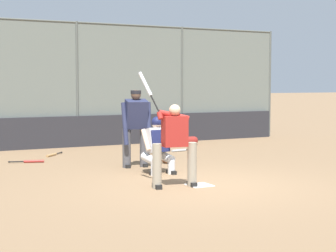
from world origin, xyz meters
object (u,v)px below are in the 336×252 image
object	(u,v)px
umpire_home	(136,126)
equipment_bag_dugout_side	(181,141)
spare_bat_by_padding	(31,161)
spare_bat_third_base_side	(181,150)
batter_at_plate	(174,142)
spare_bat_near_backstop	(53,155)
fielding_glove_on_dirt	(168,161)
catcher_behind_plate	(159,144)

from	to	relation	value
umpire_home	equipment_bag_dugout_side	bearing A→B (deg)	-124.69
spare_bat_by_padding	spare_bat_third_base_side	world-z (taller)	same
batter_at_plate	spare_bat_near_backstop	size ratio (longest dim) A/B	3.21
batter_at_plate	fielding_glove_on_dirt	world-z (taller)	batter_at_plate
batter_at_plate	umpire_home	bearing A→B (deg)	-90.34
fielding_glove_on_dirt	spare_bat_by_padding	bearing A→B (deg)	-27.75
umpire_home	spare_bat_by_padding	xyz separation A→B (m)	(1.95, -1.82, -0.91)
catcher_behind_plate	fielding_glove_on_dirt	world-z (taller)	catcher_behind_plate
catcher_behind_plate	fielding_glove_on_dirt	distance (m)	1.71
batter_at_plate	equipment_bag_dugout_side	xyz separation A→B (m)	(-3.41, -6.09, -0.70)
catcher_behind_plate	spare_bat_third_base_side	bearing A→B (deg)	-130.28
batter_at_plate	spare_bat_near_backstop	bearing A→B (deg)	-74.03
spare_bat_by_padding	fielding_glove_on_dirt	world-z (taller)	fielding_glove_on_dirt
batter_at_plate	equipment_bag_dugout_side	size ratio (longest dim) A/B	1.80
spare_bat_near_backstop	catcher_behind_plate	bearing A→B (deg)	59.87
catcher_behind_plate	spare_bat_by_padding	size ratio (longest dim) A/B	1.48
umpire_home	spare_bat_near_backstop	world-z (taller)	umpire_home
spare_bat_near_backstop	spare_bat_by_padding	xyz separation A→B (m)	(0.80, 1.01, 0.00)
spare_bat_near_backstop	equipment_bag_dugout_side	size ratio (longest dim) A/B	0.56
equipment_bag_dugout_side	fielding_glove_on_dirt	bearing A→B (deg)	57.19
batter_at_plate	spare_bat_third_base_side	size ratio (longest dim) A/B	2.62
catcher_behind_plate	equipment_bag_dugout_side	world-z (taller)	catcher_behind_plate
umpire_home	equipment_bag_dugout_side	size ratio (longest dim) A/B	1.49
umpire_home	spare_bat_near_backstop	size ratio (longest dim) A/B	2.67
umpire_home	equipment_bag_dugout_side	world-z (taller)	umpire_home
umpire_home	spare_bat_near_backstop	xyz separation A→B (m)	(1.15, -2.83, -0.91)
catcher_behind_plate	umpire_home	size ratio (longest dim) A/B	0.69
spare_bat_near_backstop	spare_bat_by_padding	distance (m)	1.29
umpire_home	equipment_bag_dugout_side	distance (m)	4.75
spare_bat_by_padding	fielding_glove_on_dirt	xyz separation A→B (m)	(-2.90, 1.53, 0.03)
spare_bat_by_padding	equipment_bag_dugout_side	xyz separation A→B (m)	(-5.00, -1.73, 0.10)
umpire_home	spare_bat_third_base_side	world-z (taller)	umpire_home
spare_bat_near_backstop	spare_bat_by_padding	world-z (taller)	same
fielding_glove_on_dirt	spare_bat_third_base_side	bearing A→B (deg)	-125.85
catcher_behind_plate	spare_bat_near_backstop	size ratio (longest dim) A/B	1.83
spare_bat_near_backstop	fielding_glove_on_dirt	distance (m)	3.30
batter_at_plate	spare_bat_third_base_side	distance (m)	5.47
umpire_home	spare_bat_by_padding	bearing A→B (deg)	-36.94
fielding_glove_on_dirt	equipment_bag_dugout_side	size ratio (longest dim) A/B	0.28
catcher_behind_plate	equipment_bag_dugout_side	xyz separation A→B (m)	(-2.99, -4.59, -0.50)
equipment_bag_dugout_side	umpire_home	bearing A→B (deg)	49.22
catcher_behind_plate	spare_bat_near_backstop	world-z (taller)	catcher_behind_plate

